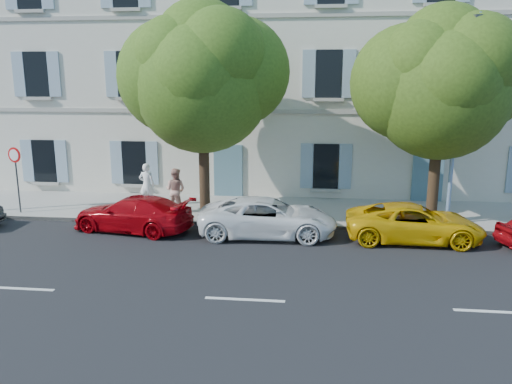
# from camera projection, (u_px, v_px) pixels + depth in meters

# --- Properties ---
(ground) EXTENTS (90.00, 90.00, 0.00)m
(ground) POSITION_uv_depth(u_px,v_px,m) (261.00, 247.00, 16.26)
(ground) COLOR black
(sidewalk) EXTENTS (36.00, 4.50, 0.15)m
(sidewalk) POSITION_uv_depth(u_px,v_px,m) (272.00, 211.00, 20.56)
(sidewalk) COLOR #A09E96
(sidewalk) RESTS_ON ground
(kerb) EXTENTS (36.00, 0.16, 0.16)m
(kerb) POSITION_uv_depth(u_px,v_px,m) (268.00, 225.00, 18.45)
(kerb) COLOR #9E998E
(kerb) RESTS_ON ground
(building) EXTENTS (28.00, 7.00, 12.00)m
(building) POSITION_uv_depth(u_px,v_px,m) (282.00, 67.00, 24.84)
(building) COLOR beige
(building) RESTS_ON ground
(car_red_coupe) EXTENTS (4.64, 2.59, 1.27)m
(car_red_coupe) POSITION_uv_depth(u_px,v_px,m) (133.00, 214.00, 17.95)
(car_red_coupe) COLOR #9F040B
(car_red_coupe) RESTS_ON ground
(car_white_coupe) EXTENTS (4.87, 2.40, 1.33)m
(car_white_coupe) POSITION_uv_depth(u_px,v_px,m) (268.00, 217.00, 17.35)
(car_white_coupe) COLOR white
(car_white_coupe) RESTS_ON ground
(car_yellow_supercar) EXTENTS (4.56, 2.14, 1.26)m
(car_yellow_supercar) POSITION_uv_depth(u_px,v_px,m) (414.00, 223.00, 16.80)
(car_yellow_supercar) COLOR #E1A909
(car_yellow_supercar) RESTS_ON ground
(tree_left) EXTENTS (5.04, 5.04, 7.81)m
(tree_left) POSITION_uv_depth(u_px,v_px,m) (202.00, 85.00, 18.22)
(tree_left) COLOR #3A2819
(tree_left) RESTS_ON sidewalk
(tree_right) EXTENTS (4.87, 4.87, 7.50)m
(tree_right) POSITION_uv_depth(u_px,v_px,m) (441.00, 91.00, 17.50)
(tree_right) COLOR #3A2819
(tree_right) RESTS_ON sidewalk
(road_sign) EXTENTS (0.60, 0.19, 2.63)m
(road_sign) POSITION_uv_depth(u_px,v_px,m) (16.00, 166.00, 19.59)
(road_sign) COLOR #383A3D
(road_sign) RESTS_ON sidewalk
(street_lamp) EXTENTS (0.38, 1.56, 7.27)m
(street_lamp) POSITION_uv_depth(u_px,v_px,m) (458.00, 111.00, 17.33)
(street_lamp) COLOR #7293BF
(street_lamp) RESTS_ON sidewalk
(pedestrian_a) EXTENTS (0.68, 0.46, 1.82)m
(pedestrian_a) POSITION_uv_depth(u_px,v_px,m) (147.00, 185.00, 20.83)
(pedestrian_a) COLOR white
(pedestrian_a) RESTS_ON sidewalk
(pedestrian_b) EXTENTS (0.99, 0.85, 1.78)m
(pedestrian_b) POSITION_uv_depth(u_px,v_px,m) (175.00, 190.00, 19.93)
(pedestrian_b) COLOR tan
(pedestrian_b) RESTS_ON sidewalk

